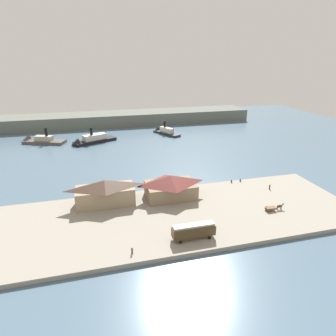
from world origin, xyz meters
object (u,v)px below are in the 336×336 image
object	(u,v)px
horse_cart	(274,207)
street_tram	(194,230)
pedestrian_near_west_shed	(270,187)
mooring_post_center_east	(240,180)
ferry_shed_west_terminal	(171,186)
ferry_shed_central_terminal	(105,192)
ferry_moored_east	(90,141)
pedestrian_near_east_shed	(132,251)
ferry_near_quay	(164,131)
mooring_post_center_west	(231,181)
ferry_outer_harbor	(38,141)

from	to	relation	value
horse_cart	street_tram	bearing A→B (deg)	-165.02
pedestrian_near_west_shed	mooring_post_center_east	xyz separation A→B (m)	(-6.67, 8.56, -0.36)
street_tram	ferry_shed_west_terminal	bearing A→B (deg)	88.78
ferry_shed_central_terminal	ferry_moored_east	distance (m)	75.51
street_tram	ferry_shed_central_terminal	bearing A→B (deg)	129.48
pedestrian_near_east_shed	mooring_post_center_east	bearing A→B (deg)	35.43
ferry_moored_east	horse_cart	bearing A→B (deg)	-60.39
ferry_shed_central_terminal	ferry_near_quay	bearing A→B (deg)	65.04
ferry_shed_west_terminal	ferry_moored_east	xyz separation A→B (m)	(-25.04, 75.94, -3.48)
ferry_shed_west_terminal	ferry_moored_east	size ratio (longest dim) A/B	0.62
ferry_near_quay	street_tram	bearing A→B (deg)	-100.12
mooring_post_center_west	ferry_near_quay	size ratio (longest dim) A/B	0.04
mooring_post_center_east	ferry_near_quay	size ratio (longest dim) A/B	0.04
street_tram	pedestrian_near_west_shed	bearing A→B (deg)	30.69
pedestrian_near_east_shed	mooring_post_center_west	size ratio (longest dim) A/B	1.89
street_tram	horse_cart	xyz separation A→B (m)	(27.98, 7.49, -1.46)
ferry_near_quay	ferry_moored_east	size ratio (longest dim) A/B	0.81
street_tram	ferry_moored_east	world-z (taller)	ferry_moored_east
ferry_shed_central_terminal	pedestrian_near_west_shed	bearing A→B (deg)	-3.70
ferry_shed_central_terminal	mooring_post_center_east	bearing A→B (deg)	5.80
ferry_outer_harbor	mooring_post_center_east	bearing A→B (deg)	-44.12
ferry_shed_central_terminal	pedestrian_near_west_shed	distance (m)	55.77
street_tram	pedestrian_near_west_shed	size ratio (longest dim) A/B	6.15
ferry_shed_central_terminal	mooring_post_center_east	xyz separation A→B (m)	(48.89, 4.97, -3.48)
ferry_shed_central_terminal	ferry_outer_harbor	xyz separation A→B (m)	(-31.77, 83.18, -3.89)
mooring_post_center_east	mooring_post_center_west	distance (m)	3.54
mooring_post_center_west	ferry_outer_harbor	world-z (taller)	ferry_outer_harbor
pedestrian_near_east_shed	ferry_shed_west_terminal	bearing A→B (deg)	57.93
ferry_near_quay	horse_cart	bearing A→B (deg)	-85.39
ferry_shed_central_terminal	street_tram	world-z (taller)	ferry_shed_central_terminal
mooring_post_center_east	ferry_outer_harbor	xyz separation A→B (m)	(-80.66, 78.21, -0.41)
ferry_shed_central_terminal	street_tram	size ratio (longest dim) A/B	1.64
mooring_post_center_east	ferry_moored_east	bearing A→B (deg)	127.09
ferry_near_quay	pedestrian_near_east_shed	bearing A→B (deg)	-107.52
mooring_post_center_east	ferry_outer_harbor	size ratio (longest dim) A/B	0.04
pedestrian_near_west_shed	pedestrian_near_east_shed	world-z (taller)	pedestrian_near_west_shed
pedestrian_near_east_shed	ferry_outer_harbor	distance (m)	115.65
horse_cart	mooring_post_center_east	bearing A→B (deg)	88.26
ferry_shed_central_terminal	pedestrian_near_west_shed	xyz separation A→B (m)	(55.56, -3.60, -3.12)
ferry_shed_central_terminal	mooring_post_center_west	distance (m)	45.75
horse_cart	mooring_post_center_west	world-z (taller)	horse_cart
pedestrian_near_east_shed	mooring_post_center_west	bearing A→B (deg)	37.70
pedestrian_near_west_shed	ferry_moored_east	xyz separation A→B (m)	(-59.85, 78.90, -0.44)
pedestrian_near_east_shed	mooring_post_center_east	size ratio (longest dim) A/B	1.89
ferry_shed_central_terminal	horse_cart	xyz separation A→B (m)	(48.22, -17.08, -3.01)
pedestrian_near_east_shed	ferry_near_quay	xyz separation A→B (m)	(35.48, 112.42, -0.60)
ferry_shed_central_terminal	ferry_moored_east	bearing A→B (deg)	93.26
ferry_shed_central_terminal	ferry_near_quay	size ratio (longest dim) A/B	0.86
ferry_shed_west_terminal	pedestrian_near_west_shed	xyz separation A→B (m)	(34.82, -2.96, -3.04)
mooring_post_center_west	ferry_near_quay	bearing A→B (deg)	93.84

